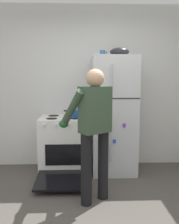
{
  "coord_description": "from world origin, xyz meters",
  "views": [
    {
      "loc": [
        -0.16,
        -2.23,
        1.49
      ],
      "look_at": [
        -0.02,
        1.32,
        1.0
      ],
      "focal_mm": 38.95,
      "sensor_mm": 36.0,
      "label": 1
    }
  ],
  "objects": [
    {
      "name": "stove_range",
      "position": [
        -0.41,
        1.55,
        0.43
      ],
      "size": [
        0.76,
        1.21,
        0.89
      ],
      "color": "white",
      "rests_on": "ground"
    },
    {
      "name": "mixing_bowl",
      "position": [
        0.45,
        1.57,
        1.9
      ],
      "size": [
        0.29,
        0.29,
        0.13
      ],
      "primitive_type": "ellipsoid",
      "color": "black",
      "rests_on": "refrigerator"
    },
    {
      "name": "red_pot",
      "position": [
        -0.25,
        1.52,
        0.95
      ],
      "size": [
        0.32,
        0.22,
        0.12
      ],
      "color": "#19479E",
      "rests_on": "stove_range"
    },
    {
      "name": "coffee_mug",
      "position": [
        0.19,
        1.62,
        1.88
      ],
      "size": [
        0.11,
        0.08,
        0.1
      ],
      "color": "#2D6093",
      "rests_on": "refrigerator"
    },
    {
      "name": "person_cook",
      "position": [
        -0.0,
        0.59,
        0.95
      ],
      "size": [
        0.66,
        0.69,
        1.6
      ],
      "color": "black",
      "rests_on": "ground"
    },
    {
      "name": "refrigerator",
      "position": [
        0.37,
        1.57,
        0.92
      ],
      "size": [
        0.68,
        0.72,
        1.83
      ],
      "color": "silver",
      "rests_on": "ground"
    },
    {
      "name": "kitchen_wall_back",
      "position": [
        0.0,
        1.95,
        1.35
      ],
      "size": [
        6.0,
        0.1,
        2.7
      ],
      "primitive_type": "cube",
      "color": "silver",
      "rests_on": "ground"
    }
  ]
}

